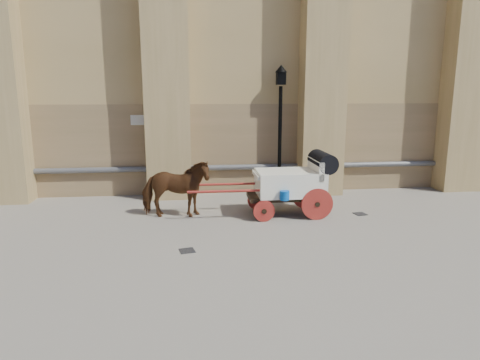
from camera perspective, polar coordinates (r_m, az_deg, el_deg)
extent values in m
plane|color=gray|center=(10.78, -4.66, -6.75)|extent=(90.00, 90.00, 0.00)
cube|color=#957551|center=(14.68, 2.48, 4.27)|extent=(44.00, 0.35, 3.00)
cylinder|color=#59595B|center=(14.51, 2.62, 1.78)|extent=(42.00, 0.18, 0.18)
cube|color=beige|center=(14.31, -13.54, 7.79)|extent=(0.42, 0.04, 0.32)
imported|color=#56301A|center=(11.80, -8.61, -1.18)|extent=(1.95, 1.01, 1.60)
cube|color=black|center=(12.05, 6.16, -2.15)|extent=(2.13, 0.97, 0.12)
cube|color=white|center=(11.98, 6.65, -0.35)|extent=(1.84, 1.21, 0.68)
cube|color=white|center=(12.09, 10.03, 1.52)|extent=(0.15, 1.21, 0.53)
cube|color=white|center=(11.78, 2.79, 0.70)|extent=(0.34, 1.06, 0.10)
cylinder|color=black|center=(12.12, 10.94, 2.43)|extent=(0.55, 1.21, 0.54)
cylinder|color=maroon|center=(11.69, 10.25, -3.20)|extent=(0.87, 0.06, 0.87)
cylinder|color=maroon|center=(12.81, 8.73, -1.83)|extent=(0.87, 0.06, 0.87)
cylinder|color=maroon|center=(11.41, 3.22, -4.16)|extent=(0.58, 0.06, 0.58)
cylinder|color=maroon|center=(12.55, 2.31, -2.67)|extent=(0.58, 0.06, 0.58)
cylinder|color=maroon|center=(11.32, -1.22, -1.49)|extent=(2.32, 0.08, 0.07)
cylinder|color=maroon|center=(12.16, -1.60, -0.56)|extent=(2.32, 0.08, 0.07)
cylinder|color=#0955B8|center=(11.32, 5.96, -2.05)|extent=(0.25, 0.25, 0.25)
cylinder|color=black|center=(14.19, 5.32, 5.13)|extent=(0.12, 0.12, 3.57)
cone|color=black|center=(14.46, 5.20, -1.21)|extent=(0.36, 0.36, 0.36)
cube|color=black|center=(14.10, 5.49, 13.37)|extent=(0.28, 0.28, 0.42)
cone|color=black|center=(14.11, 5.51, 14.57)|extent=(0.40, 0.40, 0.24)
cube|color=black|center=(9.51, -7.07, -9.33)|extent=(0.38, 0.38, 0.01)
cube|color=black|center=(12.61, 15.72, -4.37)|extent=(0.37, 0.37, 0.01)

